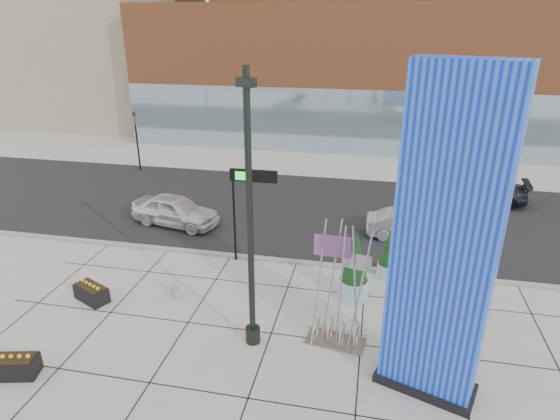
% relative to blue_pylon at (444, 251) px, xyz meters
% --- Properties ---
extents(ground, '(160.00, 160.00, 0.00)m').
position_rel_blue_pylon_xyz_m(ground, '(-5.90, 2.51, -4.41)').
color(ground, '#9E9991').
rests_on(ground, ground).
extents(street_asphalt, '(80.00, 12.00, 0.02)m').
position_rel_blue_pylon_xyz_m(street_asphalt, '(-5.90, 12.51, -4.40)').
color(street_asphalt, black).
rests_on(street_asphalt, ground).
extents(curb_edge, '(80.00, 0.30, 0.12)m').
position_rel_blue_pylon_xyz_m(curb_edge, '(-5.90, 6.51, -4.35)').
color(curb_edge, gray).
rests_on(curb_edge, ground).
extents(tower_podium, '(34.00, 10.00, 11.00)m').
position_rel_blue_pylon_xyz_m(tower_podium, '(-4.90, 29.51, 1.09)').
color(tower_podium, '#AB5A31').
rests_on(tower_podium, ground).
extents(tower_glass_front, '(34.00, 0.60, 5.00)m').
position_rel_blue_pylon_xyz_m(tower_glass_front, '(-4.90, 24.71, -1.91)').
color(tower_glass_front, '#8CA5B2').
rests_on(tower_glass_front, ground).
extents(blue_pylon, '(2.99, 2.07, 9.14)m').
position_rel_blue_pylon_xyz_m(blue_pylon, '(0.00, 0.00, 0.00)').
color(blue_pylon, '#0C2BBE').
rests_on(blue_pylon, ground).
extents(lamp_post, '(0.60, 0.48, 8.80)m').
position_rel_blue_pylon_xyz_m(lamp_post, '(-5.40, 0.97, -0.81)').
color(lamp_post, black).
rests_on(lamp_post, ground).
extents(public_art_sculpture, '(2.03, 1.22, 4.36)m').
position_rel_blue_pylon_xyz_m(public_art_sculpture, '(-2.70, 1.51, -3.27)').
color(public_art_sculpture, '#ACAFB1').
rests_on(public_art_sculpture, ground).
extents(concrete_bollard, '(0.31, 0.31, 0.61)m').
position_rel_blue_pylon_xyz_m(concrete_bollard, '(-8.97, 2.92, -4.11)').
color(concrete_bollard, gray).
rests_on(concrete_bollard, ground).
extents(overhead_street_sign, '(1.98, 0.22, 4.21)m').
position_rel_blue_pylon_xyz_m(overhead_street_sign, '(-6.87, 6.31, -0.80)').
color(overhead_street_sign, black).
rests_on(overhead_street_sign, ground).
extents(round_planter_east, '(1.00, 1.00, 2.50)m').
position_rel_blue_pylon_xyz_m(round_planter_east, '(1.10, 4.31, -3.23)').
color(round_planter_east, '#97CBCB').
rests_on(round_planter_east, ground).
extents(round_planter_mid, '(0.91, 0.91, 2.27)m').
position_rel_blue_pylon_xyz_m(round_planter_mid, '(-1.01, 6.11, -3.34)').
color(round_planter_mid, '#97CBCB').
rests_on(round_planter_mid, ground).
extents(round_planter_west, '(1.13, 1.13, 2.81)m').
position_rel_blue_pylon_xyz_m(round_planter_west, '(-2.33, 4.31, -3.08)').
color(round_planter_west, '#97CBCB').
rests_on(round_planter_west, ground).
extents(box_planter_north, '(1.52, 1.19, 0.75)m').
position_rel_blue_pylon_xyz_m(box_planter_north, '(-12.00, 2.11, -4.07)').
color(box_planter_north, black).
rests_on(box_planter_north, ground).
extents(box_planter_south, '(1.49, 0.98, 0.75)m').
position_rel_blue_pylon_xyz_m(box_planter_south, '(-11.99, -1.99, -4.07)').
color(box_planter_south, black).
rests_on(box_planter_south, ground).
extents(car_white_west, '(4.85, 2.71, 1.56)m').
position_rel_blue_pylon_xyz_m(car_white_west, '(-11.70, 9.33, -3.63)').
color(car_white_west, silver).
rests_on(car_white_west, ground).
extents(car_silver_mid, '(4.09, 1.57, 1.33)m').
position_rel_blue_pylon_xyz_m(car_silver_mid, '(-0.02, 10.14, -3.75)').
color(car_silver_mid, '#9B9EA2').
rests_on(car_silver_mid, ground).
extents(car_dark_east, '(5.28, 2.56, 1.48)m').
position_rel_blue_pylon_xyz_m(car_dark_east, '(4.19, 15.84, -3.67)').
color(car_dark_east, black).
rests_on(car_dark_east, ground).
extents(traffic_signal, '(0.15, 0.18, 4.10)m').
position_rel_blue_pylon_xyz_m(traffic_signal, '(-17.90, 17.51, -2.11)').
color(traffic_signal, black).
rests_on(traffic_signal, ground).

